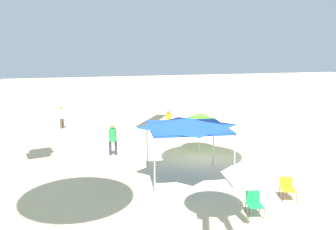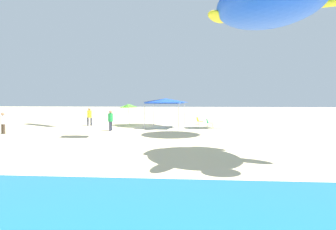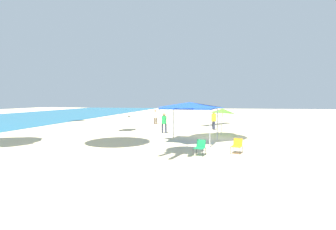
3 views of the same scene
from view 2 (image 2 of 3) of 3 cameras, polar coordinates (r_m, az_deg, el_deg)
The scene contains 9 objects.
ground at distance 29.39m, azimuth -5.87°, elevation -2.21°, with size 120.00×120.00×0.10m, color beige.
canopy_tent at distance 26.91m, azimuth -0.53°, elevation 2.81°, with size 3.61×3.82×2.78m.
beach_umbrella at distance 29.76m, azimuth -7.92°, elevation 1.84°, with size 2.01×2.01×2.30m.
folding_chair_left_of_tent at distance 29.95m, azimuth 6.24°, elevation -1.10°, with size 0.76×0.69×0.82m.
folding_chair_right_of_tent at distance 28.02m, azimuth 8.19°, elevation -1.42°, with size 0.73×0.65×0.82m.
person_kite_handler at distance 30.09m, azimuth -15.45°, elevation -0.04°, with size 0.46×0.43×1.82m.
person_beachcomber at distance 25.94m, azimuth -30.13°, elevation -1.09°, with size 0.42×0.40×1.70m.
person_near_umbrella at distance 25.05m, azimuth -11.44°, elevation -0.74°, with size 0.42×0.47×1.76m.
kite_turtle_blue at distance 14.07m, azimuth 19.85°, elevation 20.45°, with size 6.54×6.88×2.02m.
Camera 2 is at (-5.25, 28.77, 2.84)m, focal length 30.46 mm.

